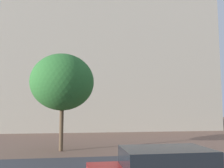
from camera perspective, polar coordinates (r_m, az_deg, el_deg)
name	(u,v)px	position (r m, az deg, el deg)	size (l,w,h in m)	color
ground_plane	(114,163)	(11.62, 0.49, -18.36)	(120.00, 120.00, 0.00)	brown
landmark_building	(110,49)	(33.31, -0.56, 8.40)	(25.47, 12.88, 35.70)	#B2A893
tree_curb_far	(62,82)	(14.88, -11.84, 0.43)	(3.86, 3.86, 5.88)	brown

